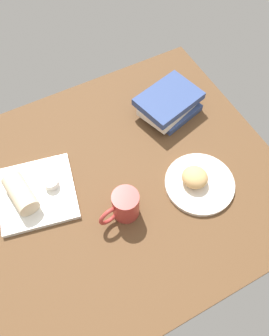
% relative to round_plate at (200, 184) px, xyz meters
% --- Properties ---
extents(dining_table, '(1.10, 0.90, 0.04)m').
position_rel_round_plate_xyz_m(dining_table, '(-0.26, 0.13, -0.03)').
color(dining_table, brown).
rests_on(dining_table, ground).
extents(round_plate, '(0.22, 0.22, 0.01)m').
position_rel_round_plate_xyz_m(round_plate, '(0.00, 0.00, 0.00)').
color(round_plate, silver).
rests_on(round_plate, dining_table).
extents(scone_pastry, '(0.11, 0.11, 0.05)m').
position_rel_round_plate_xyz_m(scone_pastry, '(-0.01, 0.01, 0.03)').
color(scone_pastry, tan).
rests_on(scone_pastry, round_plate).
extents(square_plate, '(0.28, 0.28, 0.02)m').
position_rel_round_plate_xyz_m(square_plate, '(-0.47, 0.21, 0.00)').
color(square_plate, white).
rests_on(square_plate, dining_table).
extents(sauce_cup, '(0.05, 0.05, 0.03)m').
position_rel_round_plate_xyz_m(sauce_cup, '(-0.42, 0.21, 0.02)').
color(sauce_cup, silver).
rests_on(sauce_cup, square_plate).
extents(breakfast_wrap, '(0.08, 0.14, 0.06)m').
position_rel_round_plate_xyz_m(breakfast_wrap, '(-0.51, 0.21, 0.04)').
color(breakfast_wrap, beige).
rests_on(breakfast_wrap, square_plate).
extents(book_stack, '(0.24, 0.20, 0.08)m').
position_rel_round_plate_xyz_m(book_stack, '(0.07, 0.30, 0.03)').
color(book_stack, '#33477F').
rests_on(book_stack, dining_table).
extents(coffee_mug, '(0.13, 0.08, 0.10)m').
position_rel_round_plate_xyz_m(coffee_mug, '(-0.25, 0.03, 0.05)').
color(coffee_mug, '#B23833').
rests_on(coffee_mug, dining_table).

